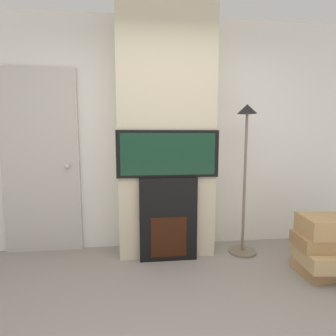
% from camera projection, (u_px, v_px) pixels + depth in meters
% --- Properties ---
extents(wall_back, '(6.00, 0.06, 2.70)m').
position_uv_depth(wall_back, '(164.00, 136.00, 3.15)').
color(wall_back, silver).
rests_on(wall_back, ground_plane).
extents(chimney_breast, '(1.05, 0.39, 2.70)m').
position_uv_depth(chimney_breast, '(166.00, 136.00, 2.93)').
color(chimney_breast, beige).
rests_on(chimney_breast, ground_plane).
extents(fireplace, '(0.62, 0.15, 0.91)m').
position_uv_depth(fireplace, '(168.00, 219.00, 2.85)').
color(fireplace, black).
rests_on(fireplace, ground_plane).
extents(television, '(1.08, 0.07, 0.50)m').
position_uv_depth(television, '(168.00, 154.00, 2.76)').
color(television, black).
rests_on(television, fireplace).
extents(floor_lamp, '(0.31, 0.31, 1.69)m').
position_uv_depth(floor_lamp, '(245.00, 165.00, 2.93)').
color(floor_lamp, '#726651').
rests_on(floor_lamp, ground_plane).
extents(box_stack, '(0.56, 0.51, 0.58)m').
position_uv_depth(box_stack, '(325.00, 246.00, 2.53)').
color(box_stack, tan).
rests_on(box_stack, ground_plane).
extents(entry_door, '(0.85, 0.09, 2.09)m').
position_uv_depth(entry_door, '(41.00, 163.00, 2.98)').
color(entry_door, '#BCB7AD').
rests_on(entry_door, ground_plane).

